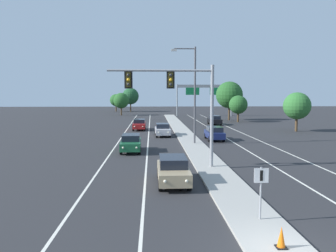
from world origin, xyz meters
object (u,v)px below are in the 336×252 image
object	(u,v)px
car_oncoming_silver	(163,130)
traffic_cone_median_nose	(281,238)
car_oncoming_red	(139,124)
car_oncoming_tan	(173,170)
car_oncoming_green	(131,143)
overhead_signal_mast	(179,94)
tree_far_right_b	(229,95)
highway_sign_gantry	(205,90)
tree_far_left_c	(121,101)
street_lamp_median	(193,89)
car_receding_navy	(214,133)
car_receding_black	(215,120)
tree_far_left_b	(131,96)
tree_far_right_c	(297,106)
median_sign_post	(261,185)
tree_far_left_a	(116,100)
tree_far_right_a	(238,105)

from	to	relation	value
car_oncoming_silver	traffic_cone_median_nose	bearing A→B (deg)	-84.57
car_oncoming_silver	car_oncoming_red	bearing A→B (deg)	113.43
car_oncoming_tan	car_oncoming_green	distance (m)	11.75
overhead_signal_mast	tree_far_right_b	bearing A→B (deg)	72.68
highway_sign_gantry	tree_far_right_b	size ratio (longest dim) A/B	1.71
car_oncoming_tan	tree_far_left_c	bearing A→B (deg)	97.80
highway_sign_gantry	street_lamp_median	bearing A→B (deg)	-100.42
car_receding_navy	car_receding_black	xyz separation A→B (m)	(3.61, 19.22, 0.00)
traffic_cone_median_nose	tree_far_left_b	distance (m)	90.53
street_lamp_median	car_receding_navy	size ratio (longest dim) A/B	2.22
car_receding_navy	tree_far_right_b	size ratio (longest dim) A/B	0.58
overhead_signal_mast	car_receding_black	size ratio (longest dim) A/B	1.66
car_receding_navy	tree_far_right_c	world-z (taller)	tree_far_right_c
median_sign_post	car_oncoming_green	xyz separation A→B (m)	(-6.43, 17.65, -0.77)
car_oncoming_silver	car_receding_black	bearing A→B (deg)	57.98
car_oncoming_silver	tree_far_left_c	xyz separation A→B (m)	(-8.86, 41.31, 2.79)
tree_far_right_b	tree_far_right_c	bearing A→B (deg)	-76.73
median_sign_post	street_lamp_median	world-z (taller)	street_lamp_median
tree_far_left_c	car_oncoming_tan	bearing A→B (deg)	-82.20
tree_far_right_c	highway_sign_gantry	bearing A→B (deg)	103.66
street_lamp_median	tree_far_left_a	bearing A→B (deg)	102.67
overhead_signal_mast	car_oncoming_silver	world-z (taller)	overhead_signal_mast
car_receding_navy	tree_far_left_c	size ratio (longest dim) A/B	0.81
median_sign_post	car_oncoming_red	xyz separation A→B (m)	(-6.33, 36.41, -0.77)
car_oncoming_silver	tree_far_left_b	size ratio (longest dim) A/B	0.64
car_oncoming_tan	tree_far_right_c	xyz separation A→B (m)	(19.23, 27.05, 2.79)
car_oncoming_silver	highway_sign_gantry	distance (m)	39.33
car_receding_navy	tree_far_left_a	size ratio (longest dim) A/B	0.86
tree_far_right_a	car_receding_black	bearing A→B (deg)	-135.95
street_lamp_median	tree_far_right_c	xyz separation A→B (m)	(16.22, 11.64, -2.18)
car_oncoming_red	highway_sign_gantry	distance (m)	33.64
tree_far_right_a	highway_sign_gantry	bearing A→B (deg)	102.48
street_lamp_median	car_oncoming_red	xyz separation A→B (m)	(-6.12, 14.65, -4.97)
overhead_signal_mast	tree_far_right_b	distance (m)	45.96
street_lamp_median	tree_far_right_a	xyz separation A→B (m)	(11.96, 27.65, -2.52)
car_oncoming_red	tree_far_right_c	xyz separation A→B (m)	(22.33, -3.01, 2.79)
car_oncoming_tan	tree_far_left_c	size ratio (longest dim) A/B	0.81
tree_far_right_a	tree_far_right_b	bearing A→B (deg)	97.63
car_oncoming_tan	tree_far_right_a	world-z (taller)	tree_far_right_a
tree_far_right_b	tree_far_left_a	size ratio (longest dim) A/B	1.50
median_sign_post	car_receding_navy	xyz separation A→B (m)	(2.71, 24.93, -0.77)
street_lamp_median	car_oncoming_silver	bearing A→B (deg)	111.88
street_lamp_median	tree_far_right_b	distance (m)	34.31
highway_sign_gantry	tree_far_right_b	distance (m)	12.67
tree_far_right_c	tree_far_left_a	xyz separation A→B (m)	(-31.15, 54.79, -0.22)
car_oncoming_tan	street_lamp_median	bearing A→B (deg)	78.92
car_oncoming_red	tree_far_left_c	xyz separation A→B (m)	(-5.67, 33.94, 2.79)
car_oncoming_green	tree_far_right_c	bearing A→B (deg)	35.06
car_oncoming_red	car_receding_black	distance (m)	14.83
car_oncoming_tan	tree_far_right_c	world-z (taller)	tree_far_right_c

